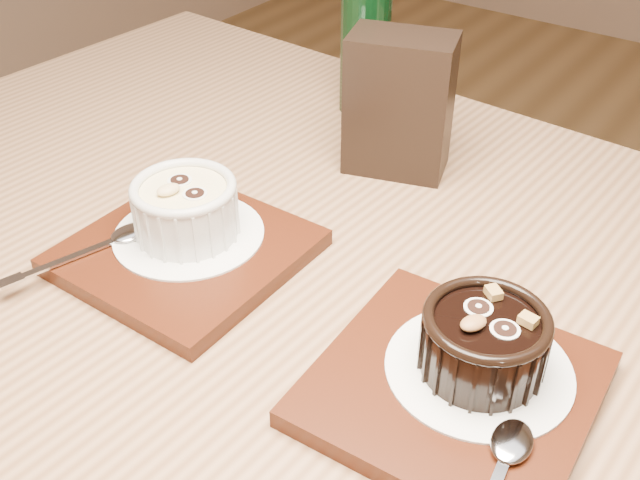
{
  "coord_description": "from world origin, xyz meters",
  "views": [
    {
      "loc": [
        0.22,
        -0.65,
        1.14
      ],
      "look_at": [
        -0.04,
        -0.28,
        0.81
      ],
      "focal_mm": 42.0,
      "sensor_mm": 36.0,
      "label": 1
    }
  ],
  "objects_px": {
    "table": "(332,383)",
    "ramekin_white": "(185,207)",
    "green_bottle": "(365,42)",
    "tray_left": "(186,252)",
    "ramekin_dark": "(484,340)",
    "condiment_stand": "(399,105)",
    "tray_right": "(453,389)"
  },
  "relations": [
    {
      "from": "condiment_stand",
      "to": "green_bottle",
      "type": "relative_size",
      "value": 0.67
    },
    {
      "from": "table",
      "to": "tray_right",
      "type": "height_order",
      "value": "tray_right"
    },
    {
      "from": "tray_right",
      "to": "green_bottle",
      "type": "bearing_deg",
      "value": 131.08
    },
    {
      "from": "ramekin_dark",
      "to": "green_bottle",
      "type": "xyz_separation_m",
      "value": [
        -0.3,
        0.32,
        0.04
      ]
    },
    {
      "from": "tray_left",
      "to": "tray_right",
      "type": "bearing_deg",
      "value": -1.4
    },
    {
      "from": "tray_left",
      "to": "ramekin_white",
      "type": "bearing_deg",
      "value": 121.16
    },
    {
      "from": "tray_left",
      "to": "green_bottle",
      "type": "xyz_separation_m",
      "value": [
        -0.04,
        0.33,
        0.07
      ]
    },
    {
      "from": "tray_left",
      "to": "ramekin_dark",
      "type": "relative_size",
      "value": 2.09
    },
    {
      "from": "ramekin_white",
      "to": "tray_right",
      "type": "xyz_separation_m",
      "value": [
        0.27,
        -0.02,
        -0.04
      ]
    },
    {
      "from": "tray_right",
      "to": "condiment_stand",
      "type": "height_order",
      "value": "condiment_stand"
    },
    {
      "from": "tray_left",
      "to": "ramekin_dark",
      "type": "height_order",
      "value": "ramekin_dark"
    },
    {
      "from": "condiment_stand",
      "to": "green_bottle",
      "type": "xyz_separation_m",
      "value": [
        -0.1,
        0.09,
        0.01
      ]
    },
    {
      "from": "table",
      "to": "ramekin_white",
      "type": "xyz_separation_m",
      "value": [
        -0.14,
        -0.01,
        0.14
      ]
    },
    {
      "from": "ramekin_white",
      "to": "tray_right",
      "type": "bearing_deg",
      "value": 13.69
    },
    {
      "from": "ramekin_white",
      "to": "condiment_stand",
      "type": "height_order",
      "value": "condiment_stand"
    },
    {
      "from": "ramekin_white",
      "to": "ramekin_dark",
      "type": "bearing_deg",
      "value": 17.86
    },
    {
      "from": "table",
      "to": "ramekin_dark",
      "type": "xyz_separation_m",
      "value": [
        0.13,
        -0.01,
        0.13
      ]
    },
    {
      "from": "table",
      "to": "ramekin_white",
      "type": "relative_size",
      "value": 13.92
    },
    {
      "from": "ramekin_dark",
      "to": "tray_right",
      "type": "bearing_deg",
      "value": -92.83
    },
    {
      "from": "tray_left",
      "to": "green_bottle",
      "type": "relative_size",
      "value": 0.86
    },
    {
      "from": "table",
      "to": "ramekin_dark",
      "type": "distance_m",
      "value": 0.19
    },
    {
      "from": "table",
      "to": "ramekin_dark",
      "type": "relative_size",
      "value": 14.42
    },
    {
      "from": "condiment_stand",
      "to": "tray_left",
      "type": "bearing_deg",
      "value": -105.07
    },
    {
      "from": "table",
      "to": "tray_left",
      "type": "xyz_separation_m",
      "value": [
        -0.14,
        -0.02,
        0.1
      ]
    },
    {
      "from": "condiment_stand",
      "to": "ramekin_white",
      "type": "bearing_deg",
      "value": -107.51
    },
    {
      "from": "ramekin_white",
      "to": "tray_right",
      "type": "relative_size",
      "value": 0.49
    },
    {
      "from": "table",
      "to": "tray_left",
      "type": "distance_m",
      "value": 0.17
    },
    {
      "from": "ramekin_dark",
      "to": "condiment_stand",
      "type": "xyz_separation_m",
      "value": [
        -0.2,
        0.23,
        0.03
      ]
    },
    {
      "from": "tray_left",
      "to": "green_bottle",
      "type": "bearing_deg",
      "value": 96.31
    },
    {
      "from": "table",
      "to": "green_bottle",
      "type": "relative_size",
      "value": 5.94
    },
    {
      "from": "ramekin_white",
      "to": "green_bottle",
      "type": "relative_size",
      "value": 0.43
    },
    {
      "from": "table",
      "to": "condiment_stand",
      "type": "xyz_separation_m",
      "value": [
        -0.07,
        0.21,
        0.16
      ]
    }
  ]
}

